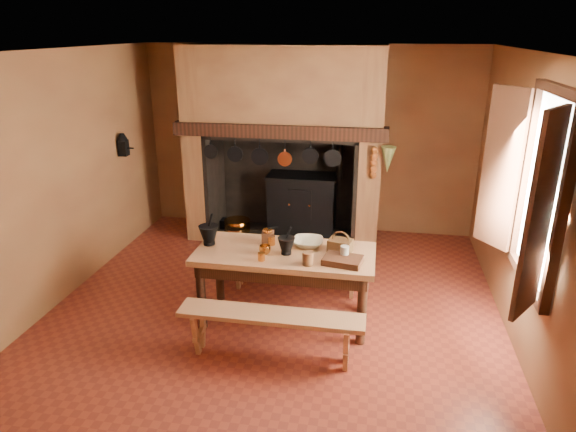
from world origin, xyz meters
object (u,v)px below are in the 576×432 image
object	(u,v)px
iron_range	(303,203)
coffee_grinder	(268,237)
bench_front	(271,325)
wicker_basket	(340,245)
mixing_bowl	(308,242)
work_table	(285,262)

from	to	relation	value
iron_range	coffee_grinder	size ratio (longest dim) A/B	7.84
bench_front	wicker_basket	distance (m)	1.12
iron_range	mixing_bowl	bearing A→B (deg)	-80.05
iron_range	mixing_bowl	world-z (taller)	iron_range
mixing_bowl	bench_front	bearing A→B (deg)	-103.56
bench_front	mixing_bowl	size ratio (longest dim) A/B	5.43
mixing_bowl	iron_range	bearing A→B (deg)	99.95
mixing_bowl	coffee_grinder	bearing A→B (deg)	-179.10
bench_front	wicker_basket	size ratio (longest dim) A/B	6.49
mixing_bowl	wicker_basket	xyz separation A→B (m)	(0.35, -0.09, 0.04)
work_table	wicker_basket	xyz separation A→B (m)	(0.57, 0.09, 0.20)
coffee_grinder	wicker_basket	distance (m)	0.79
mixing_bowl	work_table	bearing A→B (deg)	-140.10
bench_front	coffee_grinder	world-z (taller)	coffee_grinder
bench_front	wicker_basket	world-z (taller)	wicker_basket
work_table	wicker_basket	distance (m)	0.61
bench_front	wicker_basket	bearing A→B (deg)	55.22
work_table	wicker_basket	size ratio (longest dim) A/B	6.88
wicker_basket	coffee_grinder	bearing A→B (deg)	-173.43
wicker_basket	work_table	bearing A→B (deg)	-158.07
bench_front	mixing_bowl	bearing A→B (deg)	76.44
iron_range	bench_front	bearing A→B (deg)	-86.60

